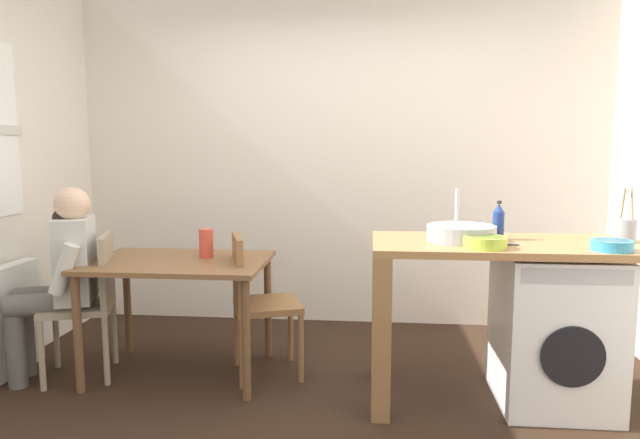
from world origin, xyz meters
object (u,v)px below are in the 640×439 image
chair_opposite (255,297)px  colander (612,245)px  washing_machine (554,329)px  bottle_tall_green (498,222)px  vase (206,243)px  utensil_crock (625,230)px  seated_person (61,273)px  dining_table (179,275)px  mixing_bowl (485,241)px  chair_person_seat (90,297)px

chair_opposite → colander: 2.03m
washing_machine → colander: size_ratio=4.30×
bottle_tall_green → vase: (-1.76, 0.22, -0.19)m
utensil_crock → vase: utensil_crock is taller
seated_person → dining_table: bearing=-97.8°
washing_machine → mixing_bowl: bearing=-155.5°
bottle_tall_green → vase: bottle_tall_green is taller
chair_person_seat → utensil_crock: size_ratio=3.00×
mixing_bowl → colander: mixing_bowl is taller
bottle_tall_green → utensil_crock: size_ratio=0.74×
chair_opposite → dining_table: bearing=-105.6°
mixing_bowl → vase: 1.72m
mixing_bowl → colander: 0.62m
bottle_tall_green → mixing_bowl: bearing=-114.1°
washing_machine → vase: 2.13m
chair_person_seat → seated_person: seated_person is taller
seated_person → bottle_tall_green: seated_person is taller
chair_person_seat → bottle_tall_green: 2.52m
mixing_bowl → chair_opposite: bearing=162.0°
dining_table → chair_person_seat: bearing=-172.0°
mixing_bowl → utensil_crock: 0.84m
chair_opposite → washing_machine: chair_opposite is taller
dining_table → bottle_tall_green: size_ratio=4.99×
vase → mixing_bowl: bearing=-17.0°
utensil_crock → colander: size_ratio=1.50×
seated_person → mixing_bowl: size_ratio=5.47×
dining_table → mixing_bowl: 1.86m
mixing_bowl → colander: size_ratio=1.10×
bottle_tall_green → mixing_bowl: size_ratio=1.01×
seated_person → colander: size_ratio=6.00×
chair_opposite → mixing_bowl: bearing=53.2°
washing_machine → chair_opposite: bearing=172.5°
dining_table → utensil_crock: 2.62m
mixing_bowl → chair_person_seat: bearing=172.1°
chair_opposite → utensil_crock: (2.11, -0.18, 0.48)m
washing_machine → vase: (-2.07, 0.30, 0.40)m
dining_table → chair_opposite: size_ratio=1.22×
bottle_tall_green → chair_person_seat: bearing=179.0°
dining_table → washing_machine: bearing=-5.2°
dining_table → chair_person_seat: size_ratio=1.22×
seated_person → colander: seated_person is taller
dining_table → vase: size_ratio=6.01×
dining_table → bottle_tall_green: bearing=-3.5°
mixing_bowl → colander: (0.62, -0.02, -0.00)m
dining_table → chair_opposite: (0.48, 0.03, -0.14)m
bottle_tall_green → vase: 1.79m
dining_table → vase: bearing=33.7°
chair_person_seat → seated_person: 0.23m
washing_machine → bottle_tall_green: (-0.31, 0.08, 0.59)m
bottle_tall_green → dining_table: bearing=176.5°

